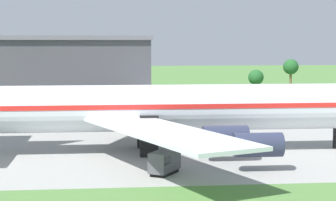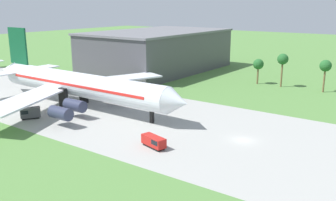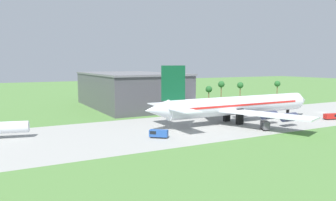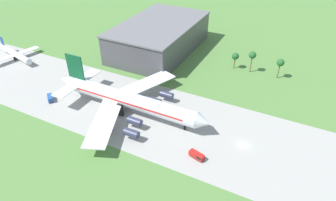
# 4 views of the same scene
# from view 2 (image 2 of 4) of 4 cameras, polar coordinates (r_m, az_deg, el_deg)

# --- Properties ---
(ground_plane) EXTENTS (600.00, 600.00, 0.00)m
(ground_plane) POSITION_cam_2_polar(r_m,az_deg,el_deg) (77.45, 11.36, -5.99)
(ground_plane) COLOR #517F3D
(taxiway_strip) EXTENTS (320.00, 44.00, 0.02)m
(taxiway_strip) POSITION_cam_2_polar(r_m,az_deg,el_deg) (77.45, 11.36, -5.98)
(taxiway_strip) COLOR #9E9E99
(taxiway_strip) RESTS_ON ground_plane
(jet_airliner) EXTENTS (70.11, 59.59, 20.02)m
(jet_airliner) POSITION_cam_2_polar(r_m,az_deg,el_deg) (102.39, -13.72, 2.40)
(jet_airliner) COLOR silver
(jet_airliner) RESTS_ON ground_plane
(fuel_truck) EXTENTS (4.10, 4.95, 2.70)m
(fuel_truck) POSITION_cam_2_polar(r_m,az_deg,el_deg) (95.53, -20.34, -1.78)
(fuel_truck) COLOR black
(fuel_truck) RESTS_ON ground_plane
(catering_van) EXTENTS (5.82, 3.34, 2.21)m
(catering_van) POSITION_cam_2_polar(r_m,az_deg,el_deg) (71.94, -2.11, -6.29)
(catering_van) COLOR black
(catering_van) RESTS_ON ground_plane
(terminal_building) EXTENTS (36.72, 61.20, 16.22)m
(terminal_building) POSITION_cam_2_polar(r_m,az_deg,el_deg) (155.38, -1.54, 7.60)
(terminal_building) COLOR #47474C
(terminal_building) RESTS_ON ground_plane
(palm_tree_row) EXTENTS (54.48, 3.60, 11.09)m
(palm_tree_row) POSITION_cam_2_polar(r_m,az_deg,el_deg) (125.58, 22.22, 4.83)
(palm_tree_row) COLOR brown
(palm_tree_row) RESTS_ON ground_plane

